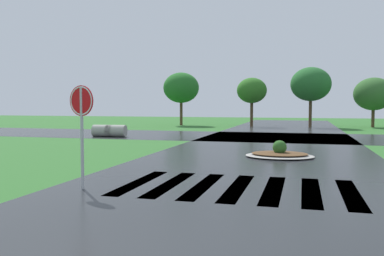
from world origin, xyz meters
TOP-DOWN VIEW (x-y plane):
  - asphalt_roadway at (0.00, 10.00)m, footprint 9.30×80.00m
  - asphalt_cross_road at (0.00, 21.73)m, footprint 90.00×8.37m
  - crosswalk_stripes at (0.00, 5.25)m, footprint 5.85×3.58m
  - stop_sign at (-3.72, 4.05)m, footprint 0.74×0.21m
  - median_island at (0.70, 11.62)m, footprint 2.72×2.20m
  - drainage_pipe_stack at (-10.57, 19.11)m, footprint 2.25×0.96m
  - background_treeline at (6.89, 34.23)m, footprint 35.07×5.12m

SIDE VIEW (x-z plane):
  - asphalt_roadway at x=0.00m, z-range 0.00..0.01m
  - asphalt_cross_road at x=0.00m, z-range 0.00..0.01m
  - crosswalk_stripes at x=0.00m, z-range 0.00..0.01m
  - median_island at x=0.70m, z-range -0.21..0.47m
  - drainage_pipe_stack at x=-10.57m, z-range 0.00..0.78m
  - stop_sign at x=-3.72m, z-range 0.63..3.23m
  - background_treeline at x=6.89m, z-range 0.85..6.35m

